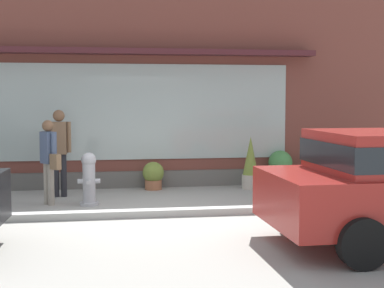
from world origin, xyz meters
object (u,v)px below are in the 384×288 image
object	(u,v)px
pedestrian_with_handbag	(49,157)
pedestrian_passerby	(59,146)
fire_hydrant	(89,178)
potted_plant_by_entrance	(250,164)
potted_plant_near_hydrant	(280,166)
potted_plant_doorstep	(153,175)
potted_plant_window_left	(316,161)

from	to	relation	value
pedestrian_with_handbag	pedestrian_passerby	bearing A→B (deg)	136.16
fire_hydrant	pedestrian_passerby	xyz separation A→B (m)	(-0.60, 1.02, 0.52)
potted_plant_by_entrance	potted_plant_near_hydrant	bearing A→B (deg)	27.41
pedestrian_passerby	potted_plant_doorstep	distance (m)	2.14
pedestrian_with_handbag	potted_plant_by_entrance	world-z (taller)	pedestrian_with_handbag
potted_plant_doorstep	potted_plant_window_left	bearing A→B (deg)	1.01
fire_hydrant	pedestrian_with_handbag	bearing A→B (deg)	168.05
potted_plant_doorstep	potted_plant_window_left	distance (m)	3.72
potted_plant_near_hydrant	potted_plant_window_left	bearing A→B (deg)	-10.20
potted_plant_window_left	potted_plant_near_hydrant	xyz separation A→B (m)	(-0.79, 0.14, -0.11)
potted_plant_by_entrance	potted_plant_doorstep	bearing A→B (deg)	174.26
potted_plant_window_left	pedestrian_with_handbag	bearing A→B (deg)	-164.92
potted_plant_doorstep	potted_plant_near_hydrant	bearing A→B (deg)	4.09
pedestrian_with_handbag	potted_plant_near_hydrant	world-z (taller)	pedestrian_with_handbag
potted_plant_near_hydrant	potted_plant_by_entrance	distance (m)	0.92
pedestrian_passerby	potted_plant_doorstep	size ratio (longest dim) A/B	2.90
fire_hydrant	pedestrian_with_handbag	distance (m)	0.84
pedestrian_with_handbag	potted_plant_doorstep	distance (m)	2.59
fire_hydrant	potted_plant_by_entrance	xyz separation A→B (m)	(3.43, 1.43, 0.04)
potted_plant_doorstep	potted_plant_near_hydrant	size ratio (longest dim) A/B	0.77
pedestrian_passerby	potted_plant_by_entrance	xyz separation A→B (m)	(4.03, 0.40, -0.48)
pedestrian_with_handbag	potted_plant_window_left	bearing A→B (deg)	69.09
pedestrian_with_handbag	potted_plant_doorstep	xyz separation A→B (m)	(2.05, 1.48, -0.58)
fire_hydrant	potted_plant_window_left	bearing A→B (deg)	18.70
pedestrian_with_handbag	potted_plant_near_hydrant	bearing A→B (deg)	72.86
potted_plant_window_left	potted_plant_doorstep	bearing A→B (deg)	-178.99
pedestrian_passerby	potted_plant_window_left	bearing A→B (deg)	9.04
pedestrian_passerby	potted_plant_near_hydrant	distance (m)	4.95
potted_plant_doorstep	pedestrian_with_handbag	bearing A→B (deg)	-144.03
potted_plant_window_left	potted_plant_by_entrance	size ratio (longest dim) A/B	1.00
pedestrian_with_handbag	potted_plant_window_left	world-z (taller)	pedestrian_with_handbag
pedestrian_with_handbag	pedestrian_passerby	world-z (taller)	pedestrian_passerby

